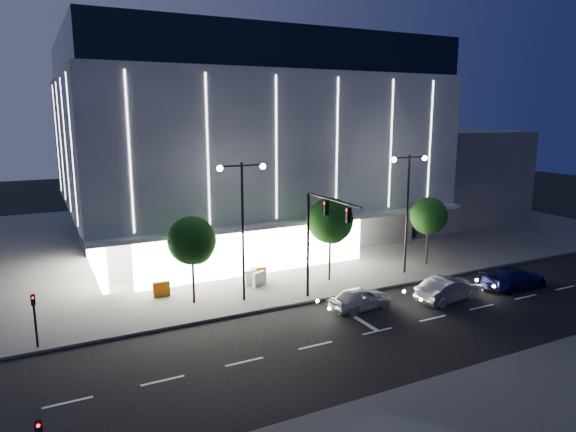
# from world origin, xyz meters

# --- Properties ---
(ground) EXTENTS (160.00, 160.00, 0.00)m
(ground) POSITION_xyz_m (0.00, 0.00, 0.00)
(ground) COLOR black
(ground) RESTS_ON ground
(sidewalk_museum) EXTENTS (70.00, 40.00, 0.15)m
(sidewalk_museum) POSITION_xyz_m (5.00, 24.00, 0.07)
(sidewalk_museum) COLOR #474747
(sidewalk_museum) RESTS_ON ground
(museum) EXTENTS (30.00, 25.80, 18.00)m
(museum) POSITION_xyz_m (2.98, 22.31, 9.27)
(museum) COLOR #4C4C51
(museum) RESTS_ON ground
(annex_building) EXTENTS (16.00, 20.00, 10.00)m
(annex_building) POSITION_xyz_m (26.00, 24.00, 5.00)
(annex_building) COLOR #4C4C51
(annex_building) RESTS_ON ground
(traffic_mast) EXTENTS (0.33, 5.89, 7.07)m
(traffic_mast) POSITION_xyz_m (1.00, 3.34, 5.03)
(traffic_mast) COLOR black
(traffic_mast) RESTS_ON ground
(street_lamp_west) EXTENTS (3.16, 0.36, 9.00)m
(street_lamp_west) POSITION_xyz_m (-3.00, 6.00, 5.96)
(street_lamp_west) COLOR black
(street_lamp_west) RESTS_ON ground
(street_lamp_east) EXTENTS (3.16, 0.36, 9.00)m
(street_lamp_east) POSITION_xyz_m (10.00, 6.00, 5.96)
(street_lamp_east) COLOR black
(street_lamp_east) RESTS_ON ground
(ped_signal_far) EXTENTS (0.22, 0.24, 3.00)m
(ped_signal_far) POSITION_xyz_m (-15.00, 4.50, 1.89)
(ped_signal_far) COLOR black
(ped_signal_far) RESTS_ON ground
(tree_left) EXTENTS (3.02, 3.02, 5.72)m
(tree_left) POSITION_xyz_m (-5.97, 7.02, 4.03)
(tree_left) COLOR black
(tree_left) RESTS_ON ground
(tree_mid) EXTENTS (3.25, 3.25, 6.15)m
(tree_mid) POSITION_xyz_m (4.03, 7.02, 4.33)
(tree_mid) COLOR black
(tree_mid) RESTS_ON ground
(tree_right) EXTENTS (2.91, 2.91, 5.51)m
(tree_right) POSITION_xyz_m (13.03, 7.02, 3.88)
(tree_right) COLOR black
(tree_right) RESTS_ON ground
(car_lead) EXTENTS (4.21, 1.99, 1.39)m
(car_lead) POSITION_xyz_m (3.00, 1.66, 0.70)
(car_lead) COLOR #A8ACB0
(car_lead) RESTS_ON ground
(car_second) EXTENTS (4.97, 2.21, 1.58)m
(car_second) POSITION_xyz_m (8.96, 0.30, 0.79)
(car_second) COLOR #A6A9AD
(car_second) RESTS_ON ground
(car_third) EXTENTS (5.00, 2.03, 1.45)m
(car_third) POSITION_xyz_m (14.74, 0.11, 0.73)
(car_third) COLOR #14174E
(car_third) RESTS_ON ground
(barrier_a) EXTENTS (1.12, 0.33, 1.00)m
(barrier_a) POSITION_xyz_m (-7.57, 9.04, 0.65)
(barrier_a) COLOR #C55B0A
(barrier_a) RESTS_ON sidewalk_museum
(barrier_b) EXTENTS (1.11, 0.68, 1.00)m
(barrier_b) POSITION_xyz_m (-1.01, 8.13, 0.65)
(barrier_b) COLOR silver
(barrier_b) RESTS_ON sidewalk_museum
(barrier_c) EXTENTS (1.12, 0.60, 1.00)m
(barrier_c) POSITION_xyz_m (-0.63, 9.09, 0.65)
(barrier_c) COLOR #CF570B
(barrier_c) RESTS_ON sidewalk_museum
(barrier_d) EXTENTS (1.11, 0.67, 1.00)m
(barrier_d) POSITION_xyz_m (-1.42, 8.76, 0.65)
(barrier_d) COLOR white
(barrier_d) RESTS_ON sidewalk_museum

